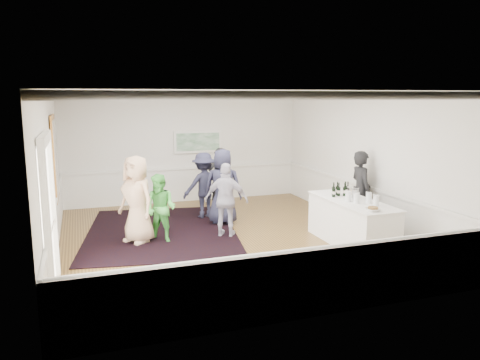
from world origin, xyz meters
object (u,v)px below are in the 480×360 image
object	(u,v)px
guest_lilac	(227,200)
guest_dark_a	(204,185)
guest_navy	(223,187)
bartender	(361,191)
guest_green	(161,208)
guest_tan	(137,199)
guest_dark_b	(220,180)
ice_bucket	(353,193)
nut_bowl	(373,209)
serving_table	(352,222)

from	to	relation	value
guest_lilac	guest_dark_a	world-z (taller)	guest_dark_a
guest_dark_a	guest_navy	size ratio (longest dim) A/B	0.91
bartender	guest_green	bearing A→B (deg)	86.61
guest_green	guest_dark_a	bearing A→B (deg)	88.22
guest_tan	guest_green	size ratio (longest dim) A/B	1.28
guest_green	guest_dark_b	world-z (taller)	guest_dark_b
guest_lilac	guest_navy	size ratio (longest dim) A/B	0.90
bartender	guest_green	distance (m)	4.61
guest_green	guest_dark_b	distance (m)	2.98
ice_bucket	guest_navy	bearing A→B (deg)	133.35
nut_bowl	serving_table	bearing A→B (deg)	81.44
guest_dark_b	guest_lilac	bearing A→B (deg)	72.62
guest_tan	guest_green	distance (m)	0.54
guest_navy	ice_bucket	size ratio (longest dim) A/B	7.17
guest_tan	guest_dark_b	bearing A→B (deg)	95.64
guest_green	guest_navy	bearing A→B (deg)	67.70
guest_lilac	ice_bucket	size ratio (longest dim) A/B	6.41
guest_tan	guest_dark_a	size ratio (longest dim) A/B	1.11
guest_tan	guest_dark_a	bearing A→B (deg)	94.75
guest_lilac	bartender	bearing A→B (deg)	-159.62
serving_table	bartender	bearing A→B (deg)	48.36
guest_dark_a	guest_dark_b	size ratio (longest dim) A/B	0.97
ice_bucket	nut_bowl	bearing A→B (deg)	-102.50
bartender	guest_dark_a	distance (m)	3.92
guest_lilac	guest_dark_a	size ratio (longest dim) A/B	0.98
guest_green	guest_lilac	bearing A→B (deg)	34.70
ice_bucket	nut_bowl	distance (m)	1.11
serving_table	bartender	xyz separation A→B (m)	(0.77, 0.87, 0.46)
guest_lilac	guest_tan	bearing A→B (deg)	24.16
ice_bucket	guest_tan	bearing A→B (deg)	161.22
guest_dark_a	guest_navy	xyz separation A→B (m)	(0.30, -0.71, 0.08)
guest_green	ice_bucket	world-z (taller)	guest_green
guest_dark_a	ice_bucket	distance (m)	3.93
ice_bucket	serving_table	bearing A→B (deg)	-123.04
serving_table	nut_bowl	size ratio (longest dim) A/B	8.55
serving_table	bartender	size ratio (longest dim) A/B	1.26
guest_navy	serving_table	bearing A→B (deg)	153.74
serving_table	guest_dark_b	distance (m)	4.17
guest_green	guest_lilac	world-z (taller)	guest_lilac
guest_lilac	nut_bowl	world-z (taller)	guest_lilac
guest_lilac	guest_dark_b	distance (m)	2.37
serving_table	nut_bowl	distance (m)	1.07
serving_table	guest_dark_a	xyz separation A→B (m)	(-2.39, 3.19, 0.37)
nut_bowl	guest_dark_a	bearing A→B (deg)	118.66
serving_table	guest_green	bearing A→B (deg)	158.28
guest_dark_a	ice_bucket	bearing A→B (deg)	121.37
guest_dark_a	bartender	bearing A→B (deg)	135.70
serving_table	nut_bowl	world-z (taller)	nut_bowl
guest_tan	guest_dark_a	distance (m)	2.44
guest_lilac	guest_navy	world-z (taller)	guest_navy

